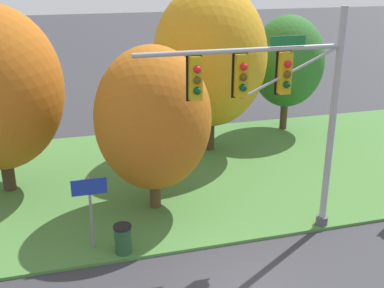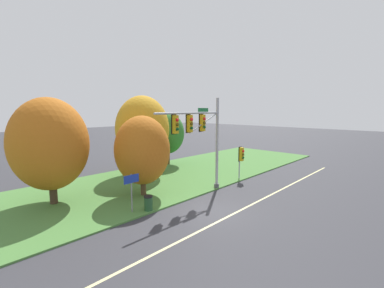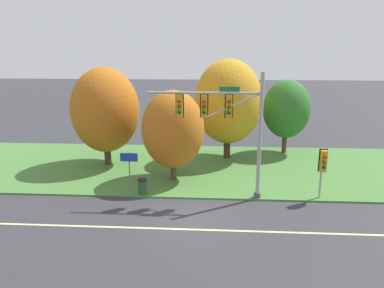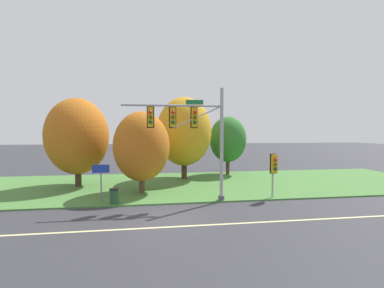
{
  "view_description": "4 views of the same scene",
  "coord_description": "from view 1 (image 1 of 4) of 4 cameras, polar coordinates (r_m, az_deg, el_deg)",
  "views": [
    {
      "loc": [
        -4.4,
        -9.92,
        8.45
      ],
      "look_at": [
        -0.81,
        2.91,
        3.43
      ],
      "focal_mm": 45.0,
      "sensor_mm": 36.0,
      "label": 1
    },
    {
      "loc": [
        -12.3,
        -9.8,
        6.41
      ],
      "look_at": [
        1.97,
        3.84,
        3.75
      ],
      "focal_mm": 24.0,
      "sensor_mm": 36.0,
      "label": 2
    },
    {
      "loc": [
        1.24,
        -17.67,
        8.69
      ],
      "look_at": [
        -0.14,
        4.05,
        2.91
      ],
      "focal_mm": 35.0,
      "sensor_mm": 36.0,
      "label": 3
    },
    {
      "loc": [
        -0.44,
        -13.22,
        4.57
      ],
      "look_at": [
        2.04,
        4.35,
        3.67
      ],
      "focal_mm": 24.0,
      "sensor_mm": 36.0,
      "label": 4
    }
  ],
  "objects": [
    {
      "name": "tree_behind_signpost",
      "position": [
        21.92,
        2.15,
        10.3
      ],
      "size": [
        5.12,
        5.12,
        7.63
      ],
      "color": "#423021",
      "rests_on": "grass_verge"
    },
    {
      "name": "tree_mid_verge",
      "position": [
        25.46,
        11.24,
        9.54
      ],
      "size": [
        3.75,
        3.75,
        5.97
      ],
      "color": "#4C3823",
      "rests_on": "grass_verge"
    },
    {
      "name": "route_sign_post",
      "position": [
        14.89,
        -11.99,
        -6.51
      ],
      "size": [
        1.05,
        0.08,
        2.41
      ],
      "color": "slate",
      "rests_on": "grass_verge"
    },
    {
      "name": "trash_bin",
      "position": [
        15.09,
        -8.18,
        -11.07
      ],
      "size": [
        0.56,
        0.56,
        0.93
      ],
      "color": "#234C28",
      "rests_on": "grass_verge"
    },
    {
      "name": "traffic_signal_mast",
      "position": [
        14.59,
        10.2,
        5.54
      ],
      "size": [
        6.45,
        0.49,
        7.2
      ],
      "color": "#9EA0A5",
      "rests_on": "grass_verge"
    },
    {
      "name": "tree_left_of_mast",
      "position": [
        16.53,
        -4.65,
        2.99
      ],
      "size": [
        4.02,
        4.02,
        5.88
      ],
      "color": "#4C3823",
      "rests_on": "grass_verge"
    },
    {
      "name": "grass_verge",
      "position": [
        20.49,
        -1.83,
        -3.56
      ],
      "size": [
        48.0,
        11.5,
        0.1
      ],
      "primitive_type": "cube",
      "color": "#477A38",
      "rests_on": "ground"
    }
  ]
}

